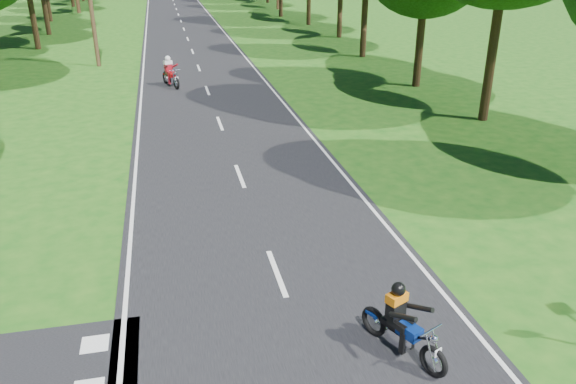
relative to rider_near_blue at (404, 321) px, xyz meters
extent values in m
plane|color=#164F12|center=(-1.66, 1.18, -0.73)|extent=(160.00, 160.00, 0.00)
cube|color=black|center=(-1.66, 51.18, -0.72)|extent=(7.00, 140.00, 0.02)
cube|color=silver|center=(-1.66, 3.18, -0.70)|extent=(0.12, 2.00, 0.01)
cube|color=silver|center=(-1.66, 9.18, -0.70)|extent=(0.12, 2.00, 0.01)
cube|color=silver|center=(-1.66, 15.18, -0.70)|extent=(0.12, 2.00, 0.01)
cube|color=silver|center=(-1.66, 21.18, -0.70)|extent=(0.12, 2.00, 0.01)
cube|color=silver|center=(-1.66, 27.18, -0.70)|extent=(0.12, 2.00, 0.01)
cube|color=silver|center=(-1.66, 33.18, -0.70)|extent=(0.12, 2.00, 0.01)
cube|color=silver|center=(-1.66, 39.18, -0.70)|extent=(0.12, 2.00, 0.01)
cube|color=silver|center=(-1.66, 45.18, -0.70)|extent=(0.12, 2.00, 0.01)
cube|color=silver|center=(-1.66, 51.18, -0.70)|extent=(0.12, 2.00, 0.01)
cube|color=silver|center=(-1.66, 57.18, -0.70)|extent=(0.12, 2.00, 0.01)
cube|color=silver|center=(-1.66, 63.18, -0.70)|extent=(0.12, 2.00, 0.01)
cube|color=silver|center=(-1.66, 69.18, -0.70)|extent=(0.12, 2.00, 0.01)
cube|color=silver|center=(-1.66, 75.18, -0.70)|extent=(0.12, 2.00, 0.01)
cube|color=silver|center=(-4.96, 51.18, -0.70)|extent=(0.10, 140.00, 0.01)
cube|color=silver|center=(1.64, 51.18, -0.70)|extent=(0.10, 140.00, 0.01)
cube|color=silver|center=(-5.46, 1.48, -0.70)|extent=(0.50, 0.50, 0.01)
cylinder|color=black|center=(-12.48, 36.77, 1.43)|extent=(0.40, 0.40, 4.32)
cylinder|color=black|center=(-12.91, 44.27, 1.48)|extent=(0.40, 0.40, 4.40)
cylinder|color=black|center=(-14.27, 53.95, 0.87)|extent=(0.40, 0.40, 3.20)
cylinder|color=black|center=(9.41, 13.37, 1.55)|extent=(0.40, 0.40, 4.56)
cylinder|color=black|center=(9.27, 19.87, 1.02)|extent=(0.40, 0.40, 3.49)
cylinder|color=black|center=(9.41, 28.75, 1.12)|extent=(0.40, 0.40, 3.69)
cylinder|color=black|center=(10.51, 37.59, 1.15)|extent=(0.40, 0.40, 3.74)
cylinder|color=black|center=(8.89, 53.09, 0.73)|extent=(0.40, 0.40, 2.91)
camera|label=1|loc=(-3.77, -7.52, 6.07)|focal=35.00mm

